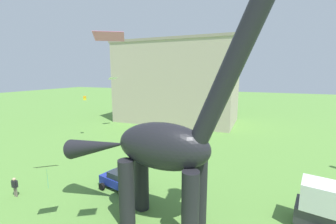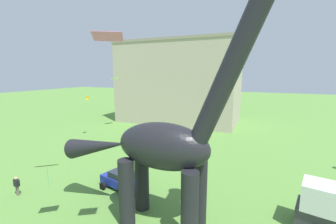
{
  "view_description": "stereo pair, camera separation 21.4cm",
  "coord_description": "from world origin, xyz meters",
  "px_view_note": "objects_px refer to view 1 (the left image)",
  "views": [
    {
      "loc": [
        3.59,
        -8.06,
        10.03
      ],
      "look_at": [
        -2.04,
        5.55,
        7.48
      ],
      "focal_mm": 24.14,
      "sensor_mm": 36.0,
      "label": 1
    },
    {
      "loc": [
        3.79,
        -7.97,
        10.03
      ],
      "look_at": [
        -2.04,
        5.55,
        7.48
      ],
      "focal_mm": 24.14,
      "sensor_mm": 36.0,
      "label": 2
    }
  ],
  "objects_px": {
    "dinosaur_sculpture": "(162,146)",
    "parked_sedan_left": "(123,180)",
    "kite_mid_center": "(85,98)",
    "kite_high_right": "(46,167)",
    "kite_trailing": "(113,78)",
    "person_vendor_side": "(15,185)",
    "kite_far_right": "(109,36)"
  },
  "relations": [
    {
      "from": "parked_sedan_left",
      "to": "person_vendor_side",
      "type": "relative_size",
      "value": 2.73
    },
    {
      "from": "dinosaur_sculpture",
      "to": "person_vendor_side",
      "type": "bearing_deg",
      "value": -149.29
    },
    {
      "from": "kite_mid_center",
      "to": "dinosaur_sculpture",
      "type": "bearing_deg",
      "value": -36.64
    },
    {
      "from": "kite_mid_center",
      "to": "person_vendor_side",
      "type": "bearing_deg",
      "value": -66.52
    },
    {
      "from": "kite_mid_center",
      "to": "kite_far_right",
      "type": "xyz_separation_m",
      "value": [
        18.94,
        -18.78,
        5.34
      ]
    },
    {
      "from": "kite_trailing",
      "to": "person_vendor_side",
      "type": "bearing_deg",
      "value": -74.14
    },
    {
      "from": "dinosaur_sculpture",
      "to": "kite_trailing",
      "type": "height_order",
      "value": "dinosaur_sculpture"
    },
    {
      "from": "dinosaur_sculpture",
      "to": "parked_sedan_left",
      "type": "xyz_separation_m",
      "value": [
        -5.06,
        2.88,
        -4.64
      ]
    },
    {
      "from": "person_vendor_side",
      "to": "kite_high_right",
      "type": "distance_m",
      "value": 6.91
    },
    {
      "from": "kite_high_right",
      "to": "kite_trailing",
      "type": "height_order",
      "value": "kite_trailing"
    },
    {
      "from": "dinosaur_sculpture",
      "to": "person_vendor_side",
      "type": "distance_m",
      "value": 13.35
    },
    {
      "from": "kite_trailing",
      "to": "kite_far_right",
      "type": "height_order",
      "value": "kite_far_right"
    },
    {
      "from": "parked_sedan_left",
      "to": "kite_trailing",
      "type": "relative_size",
      "value": 2.49
    },
    {
      "from": "person_vendor_side",
      "to": "kite_far_right",
      "type": "height_order",
      "value": "kite_far_right"
    },
    {
      "from": "kite_trailing",
      "to": "kite_mid_center",
      "type": "relative_size",
      "value": 2.93
    },
    {
      "from": "person_vendor_side",
      "to": "kite_far_right",
      "type": "relative_size",
      "value": 1.05
    },
    {
      "from": "parked_sedan_left",
      "to": "kite_high_right",
      "type": "bearing_deg",
      "value": -91.29
    },
    {
      "from": "parked_sedan_left",
      "to": "kite_trailing",
      "type": "distance_m",
      "value": 24.38
    },
    {
      "from": "parked_sedan_left",
      "to": "kite_mid_center",
      "type": "height_order",
      "value": "kite_mid_center"
    },
    {
      "from": "kite_high_right",
      "to": "kite_far_right",
      "type": "xyz_separation_m",
      "value": [
        6.07,
        -1.18,
        7.35
      ]
    },
    {
      "from": "kite_high_right",
      "to": "kite_far_right",
      "type": "distance_m",
      "value": 9.61
    },
    {
      "from": "parked_sedan_left",
      "to": "kite_mid_center",
      "type": "relative_size",
      "value": 7.28
    },
    {
      "from": "dinosaur_sculpture",
      "to": "kite_high_right",
      "type": "height_order",
      "value": "dinosaur_sculpture"
    },
    {
      "from": "parked_sedan_left",
      "to": "kite_high_right",
      "type": "xyz_separation_m",
      "value": [
        -1.52,
        -6.02,
        3.41
      ]
    },
    {
      "from": "person_vendor_side",
      "to": "kite_trailing",
      "type": "bearing_deg",
      "value": 161.68
    },
    {
      "from": "person_vendor_side",
      "to": "parked_sedan_left",
      "type": "bearing_deg",
      "value": 86.7
    },
    {
      "from": "person_vendor_side",
      "to": "kite_far_right",
      "type": "distance_m",
      "value": 16.22
    },
    {
      "from": "person_vendor_side",
      "to": "kite_mid_center",
      "type": "bearing_deg",
      "value": 169.3
    },
    {
      "from": "dinosaur_sculpture",
      "to": "kite_mid_center",
      "type": "bearing_deg",
      "value": 166.95
    },
    {
      "from": "kite_high_right",
      "to": "dinosaur_sculpture",
      "type": "bearing_deg",
      "value": 25.54
    },
    {
      "from": "kite_trailing",
      "to": "kite_far_right",
      "type": "xyz_separation_m",
      "value": [
        18.43,
        -25.45,
        2.47
      ]
    },
    {
      "from": "parked_sedan_left",
      "to": "kite_mid_center",
      "type": "distance_m",
      "value": 19.25
    }
  ]
}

